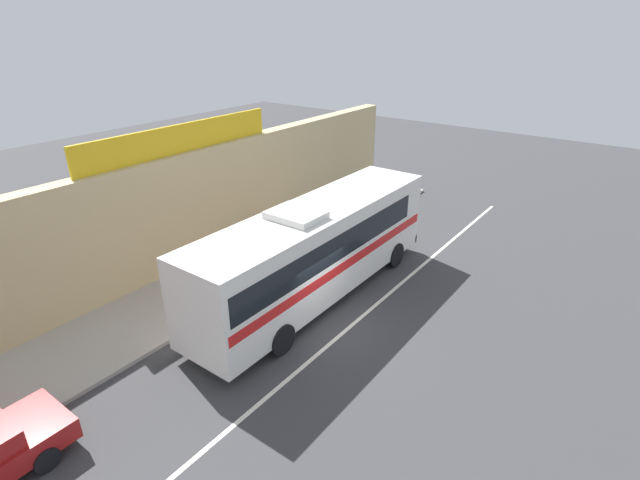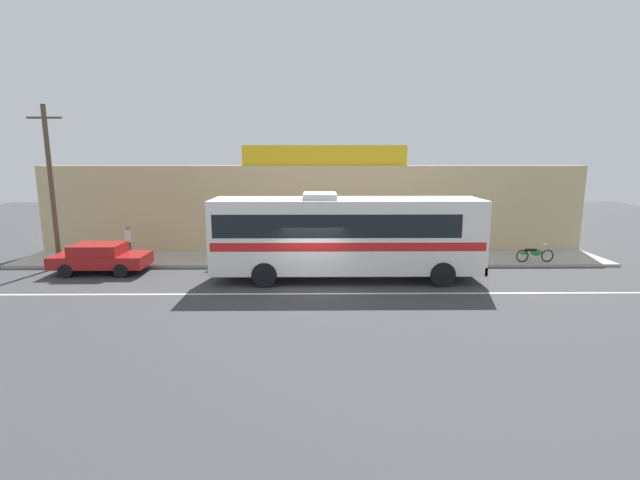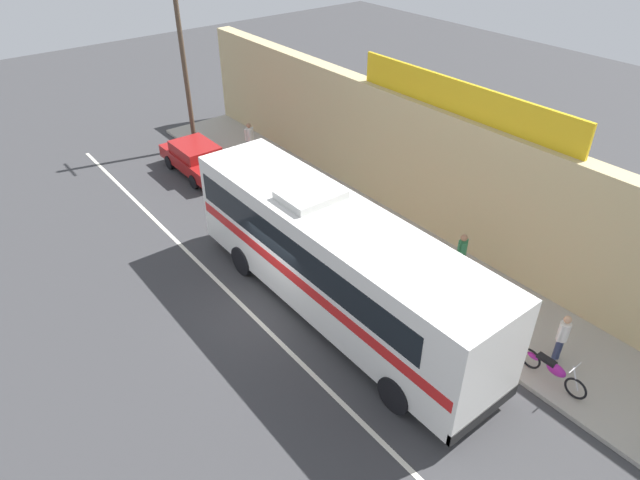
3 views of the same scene
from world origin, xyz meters
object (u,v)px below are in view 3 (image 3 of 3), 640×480
Objects in this scene: motorcycle_purple at (552,369)px; pedestrian_by_curb at (562,335)px; intercity_bus at (333,256)px; utility_pole at (184,67)px; pedestrian_far_right at (249,137)px; parked_car at (197,158)px; pedestrian_far_left at (461,253)px.

motorcycle_purple is 1.01m from pedestrian_by_curb.
intercity_bus is at bearing -156.27° from motorcycle_purple.
utility_pole reaches higher than intercity_bus.
pedestrian_by_curb reaches higher than motorcycle_purple.
pedestrian_far_right is 1.04× the size of pedestrian_by_curb.
motorcycle_purple is at bearing 0.83° from utility_pole.
parked_car is 2.71m from pedestrian_far_right.
intercity_bus is 6.69m from pedestrian_by_curb.
pedestrian_by_curb is at bearing -10.70° from pedestrian_far_left.
pedestrian_far_right is at bearing 178.56° from pedestrian_by_curb.
pedestrian_by_curb is at bearing 112.37° from motorcycle_purple.
pedestrian_far_right is 12.41m from pedestrian_far_left.
intercity_bus is 6.94× the size of pedestrian_far_right.
motorcycle_purple is 1.23× the size of pedestrian_by_curb.
pedestrian_far_right is (0.24, 2.67, 0.37)m from parked_car.
utility_pole is at bearing -176.77° from pedestrian_by_curb.
pedestrian_far_right is at bearing 175.85° from motorcycle_purple.
pedestrian_by_curb is (4.16, -0.79, -0.08)m from pedestrian_far_left.
pedestrian_far_right reaches higher than pedestrian_by_curb.
pedestrian_far_left is (-4.50, 1.60, 0.58)m from motorcycle_purple.
pedestrian_far_left is at bearing 13.52° from parked_car.
motorcycle_purple is at bearing 4.82° from parked_car.
intercity_bus is at bearing -148.68° from pedestrian_by_curb.
parked_car is 17.20m from motorcycle_purple.
motorcycle_purple is at bearing 23.73° from intercity_bus.
parked_car is 2.14× the size of motorcycle_purple.
utility_pole is (-13.71, 2.35, 1.97)m from intercity_bus.
pedestrian_far_right is (2.79, 1.51, -2.93)m from utility_pole.
utility_pole reaches higher than parked_car.
pedestrian_far_left is (1.49, 4.23, -0.92)m from intercity_bus.
parked_car reaches higher than motorcycle_purple.
utility_pole is 3.83× the size of motorcycle_purple.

